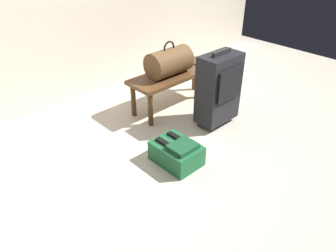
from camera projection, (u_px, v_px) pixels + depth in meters
ground_plane at (175, 162)px, 2.65m from camera, size 6.60×6.60×0.00m
bench at (175, 78)px, 3.31m from camera, size 1.00×0.36×0.37m
duffel_bag_brown at (169, 62)px, 3.17m from camera, size 0.44×0.26×0.34m
cell_phone at (201, 65)px, 3.43m from camera, size 0.07×0.14×0.01m
suitcase_upright_charcoal at (219, 88)px, 2.97m from camera, size 0.40×0.25×0.73m
backpack_green at (177, 153)px, 2.60m from camera, size 0.28×0.38×0.21m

